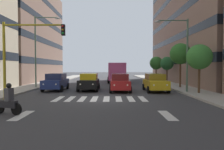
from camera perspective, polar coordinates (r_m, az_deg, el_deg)
ground_plane at (r=16.06m, az=-3.09°, el=-6.35°), size 180.00×180.00×0.00m
sidewalk_left at (r=17.79m, az=25.70°, el=-5.49°), size 2.88×90.00×0.15m
building_right_block_0 at (r=40.59m, az=-24.90°, el=10.21°), size 11.88×21.74×16.49m
crosswalk_markings at (r=16.06m, az=-3.09°, el=-6.34°), size 6.75×2.80×0.01m
lane_arrow_0 at (r=10.97m, az=14.51°, el=-10.33°), size 0.50×2.20×0.01m
lane_arrow_1 at (r=11.48m, az=-22.83°, el=-9.86°), size 0.50×2.20×0.01m
car_0 at (r=21.30m, az=11.42°, el=-1.93°), size 2.02×4.44×1.72m
car_1 at (r=20.91m, az=2.10°, el=-1.96°), size 2.02×4.44×1.72m
car_2 at (r=21.95m, az=-6.11°, el=-1.78°), size 2.02×4.44×1.72m
car_3 at (r=22.49m, az=-14.69°, el=-1.75°), size 2.02×4.44×1.72m
bus_behind_traffic at (r=34.90m, az=1.19°, el=1.24°), size 2.78×10.50×3.00m
motorcycle_with_rider at (r=11.88m, az=-25.94°, el=-6.37°), size 1.63×0.69×1.57m
traffic_light_gantry at (r=16.33m, az=-22.89°, el=6.65°), size 4.36×0.36×5.50m
street_lamp_left at (r=20.51m, az=18.00°, el=7.22°), size 3.07×0.28×6.57m
street_lamp_right at (r=25.49m, az=-18.82°, el=7.73°), size 2.88×0.28×7.90m
street_tree_0 at (r=19.92m, az=22.23°, el=4.43°), size 2.16×2.16×4.17m
street_tree_1 at (r=25.26m, az=17.76°, el=5.35°), size 2.35×2.35×4.89m
street_tree_2 at (r=31.59m, az=14.45°, el=2.99°), size 1.90×1.90×3.72m
street_tree_3 at (r=37.17m, az=11.68°, el=3.10°), size 2.21×2.21×4.04m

